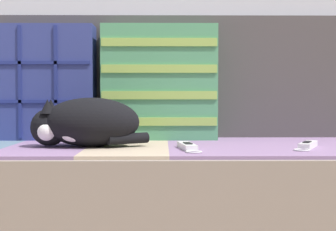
# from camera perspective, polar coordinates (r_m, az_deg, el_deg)

# --- Properties ---
(couch) EXTENTS (1.94, 0.81, 0.37)m
(couch) POSITION_cam_1_polar(r_m,az_deg,el_deg) (1.80, -4.20, -9.03)
(couch) COLOR gray
(couch) RESTS_ON ground_plane
(sofa_backrest) EXTENTS (1.90, 0.14, 0.48)m
(sofa_backrest) POSITION_cam_1_polar(r_m,az_deg,el_deg) (2.10, -3.66, 4.25)
(sofa_backrest) COLOR #474242
(sofa_backrest) RESTS_ON couch
(throw_pillow_quilted) EXTENTS (0.40, 0.14, 0.43)m
(throw_pillow_quilted) POSITION_cam_1_polar(r_m,az_deg,el_deg) (2.00, -13.79, 3.57)
(throw_pillow_quilted) COLOR navy
(throw_pillow_quilted) RESTS_ON couch
(throw_pillow_striped) EXTENTS (0.43, 0.14, 0.43)m
(throw_pillow_striped) POSITION_cam_1_polar(r_m,az_deg,el_deg) (1.95, -0.97, 3.69)
(throw_pillow_striped) COLOR #4C9366
(throw_pillow_striped) RESTS_ON couch
(sleeping_cat) EXTENTS (0.39, 0.22, 0.16)m
(sleeping_cat) POSITION_cam_1_polar(r_m,az_deg,el_deg) (1.68, -9.31, -0.84)
(sleeping_cat) COLOR black
(sleeping_cat) RESTS_ON couch
(game_remote_near) EXTENTS (0.07, 0.21, 0.02)m
(game_remote_near) POSITION_cam_1_polar(r_m,az_deg,el_deg) (1.58, 2.17, -3.46)
(game_remote_near) COLOR white
(game_remote_near) RESTS_ON couch
(game_remote_far) EXTENTS (0.13, 0.20, 0.02)m
(game_remote_far) POSITION_cam_1_polar(r_m,az_deg,el_deg) (1.68, 15.18, -3.20)
(game_remote_far) COLOR white
(game_remote_far) RESTS_ON couch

